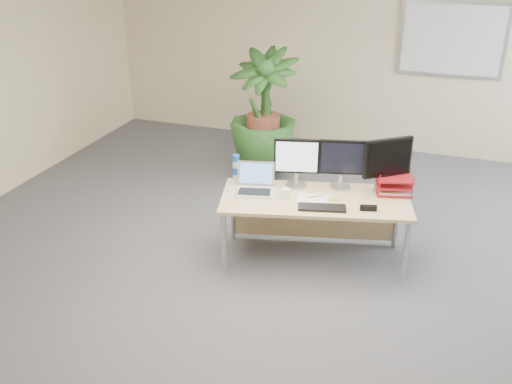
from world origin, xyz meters
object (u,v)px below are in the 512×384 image
(desk, at_px, (315,207))
(laptop, at_px, (255,184))
(monitor_left, at_px, (297,160))
(floor_plant, at_px, (263,120))
(monitor_right, at_px, (342,161))

(desk, relative_size, laptop, 4.47)
(monitor_left, xyz_separation_m, laptop, (-0.33, -0.21, -0.21))
(floor_plant, bearing_deg, monitor_left, -60.93)
(floor_plant, relative_size, monitor_left, 3.23)
(floor_plant, relative_size, laptop, 3.72)
(desk, xyz_separation_m, monitor_right, (0.19, 0.20, 0.40))
(floor_plant, height_order, monitor_left, floor_plant)
(laptop, bearing_deg, desk, 11.74)
(floor_plant, distance_m, monitor_right, 1.83)
(monitor_right, bearing_deg, laptop, -156.65)
(monitor_left, bearing_deg, floor_plant, 119.07)
(monitor_right, bearing_deg, floor_plant, 131.73)
(desk, distance_m, laptop, 0.59)
(desk, xyz_separation_m, laptop, (-0.54, -0.11, 0.19))
(desk, bearing_deg, monitor_right, 47.33)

